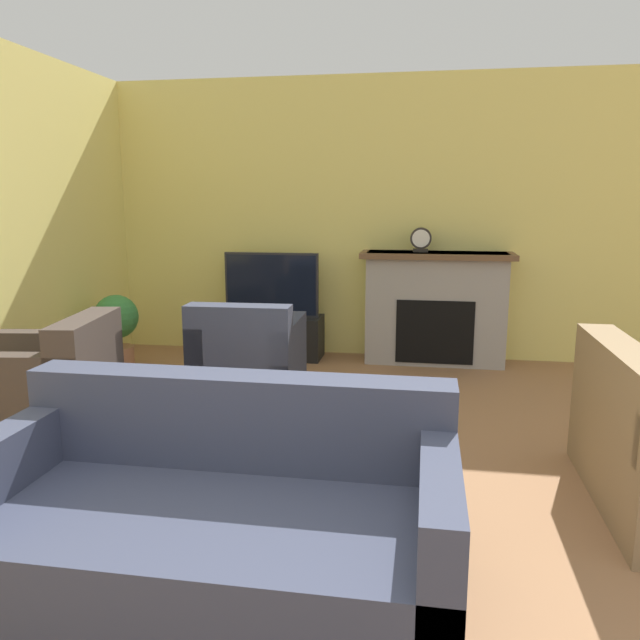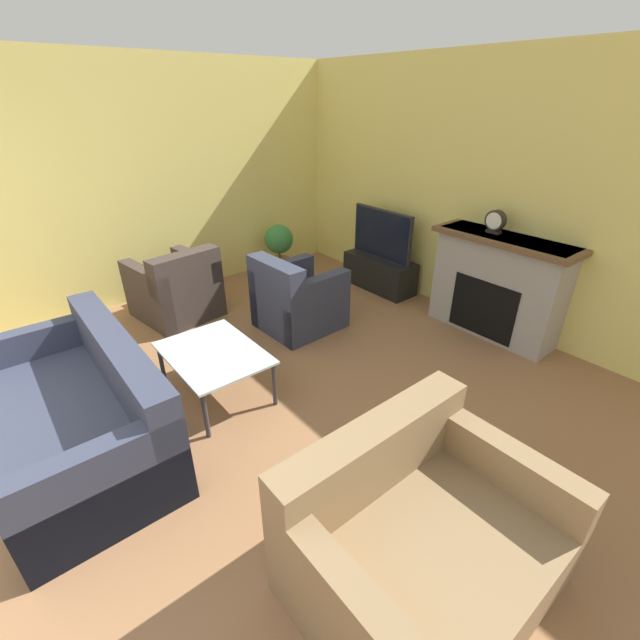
# 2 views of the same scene
# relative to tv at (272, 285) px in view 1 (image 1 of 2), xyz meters

# --- Properties ---
(wall_back) EXTENTS (8.12, 0.06, 2.70)m
(wall_back) POSITION_rel_tv_xyz_m (0.93, 0.31, 0.62)
(wall_back) COLOR #EADB72
(wall_back) RESTS_ON ground_plane
(fireplace) EXTENTS (1.41, 0.47, 1.06)m
(fireplace) POSITION_rel_tv_xyz_m (1.58, 0.07, -0.17)
(fireplace) COLOR #9E9993
(fireplace) RESTS_ON ground_plane
(tv_stand) EXTENTS (0.98, 0.39, 0.42)m
(tv_stand) POSITION_rel_tv_xyz_m (0.00, 0.00, -0.52)
(tv_stand) COLOR black
(tv_stand) RESTS_ON ground_plane
(tv) EXTENTS (0.92, 0.06, 0.62)m
(tv) POSITION_rel_tv_xyz_m (0.00, 0.00, 0.00)
(tv) COLOR #232328
(tv) RESTS_ON tv_stand
(couch_sectional) EXTENTS (1.82, 0.94, 0.82)m
(couch_sectional) POSITION_rel_tv_xyz_m (0.71, -3.74, -0.44)
(couch_sectional) COLOR #33384C
(couch_sectional) RESTS_ON ground_plane
(armchair_by_window) EXTENTS (0.95, 0.90, 0.82)m
(armchair_by_window) POSITION_rel_tv_xyz_m (-0.90, -2.38, -0.43)
(armchair_by_window) COLOR #3D332D
(armchair_by_window) RESTS_ON ground_plane
(armchair_accent) EXTENTS (0.77, 0.83, 0.82)m
(armchair_accent) POSITION_rel_tv_xyz_m (0.19, -1.48, -0.42)
(armchair_accent) COLOR #33384C
(armchair_accent) RESTS_ON ground_plane
(coffee_table) EXTENTS (0.93, 0.68, 0.42)m
(coffee_table) POSITION_rel_tv_xyz_m (0.73, -2.72, -0.34)
(coffee_table) COLOR #333338
(coffee_table) RESTS_ON ground_plane
(potted_plant) EXTENTS (0.40, 0.40, 0.70)m
(potted_plant) POSITION_rel_tv_xyz_m (-1.27, -0.71, -0.31)
(potted_plant) COLOR #AD704C
(potted_plant) RESTS_ON ground_plane
(mantel_clock) EXTENTS (0.20, 0.07, 0.23)m
(mantel_clock) POSITION_rel_tv_xyz_m (1.42, 0.07, 0.45)
(mantel_clock) COLOR #28231E
(mantel_clock) RESTS_ON fireplace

